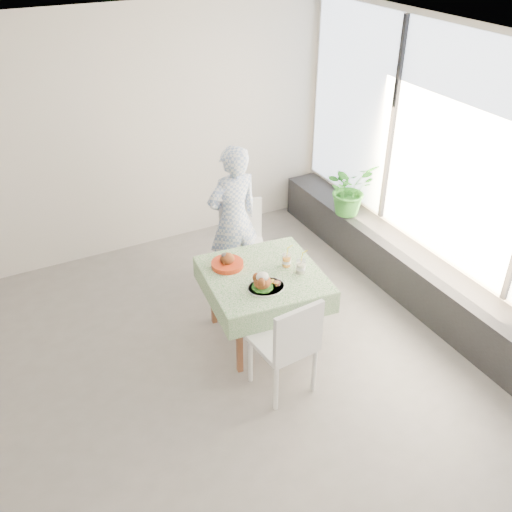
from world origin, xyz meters
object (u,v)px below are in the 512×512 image
chair_far (243,262)px  potted_plant (350,189)px  juice_cup_orange (286,261)px  cafe_table (263,298)px  main_dish (264,284)px  diner (233,219)px  chair_near (283,361)px

chair_far → potted_plant: (1.45, 0.13, 0.51)m
chair_far → juice_cup_orange: juice_cup_orange is taller
chair_far → potted_plant: potted_plant is taller
juice_cup_orange → cafe_table: bearing=-178.1°
cafe_table → potted_plant: 1.97m
cafe_table → potted_plant: bearing=30.8°
cafe_table → main_dish: bearing=-116.3°
potted_plant → chair_far: bearing=-175.0°
diner → juice_cup_orange: 0.95m
chair_near → main_dish: 0.69m
cafe_table → chair_far: bearing=76.0°
potted_plant → diner: bearing=-178.3°
juice_cup_orange → diner: bearing=96.0°
chair_near → juice_cup_orange: bearing=59.0°
juice_cup_orange → potted_plant: bearing=34.8°
chair_near → potted_plant: (1.84, 1.69, 0.51)m
juice_cup_orange → potted_plant: (1.42, 0.99, 0.01)m
chair_near → juice_cup_orange: juice_cup_orange is taller
chair_far → potted_plant: bearing=5.0°
chair_far → main_dish: (-0.33, -1.09, 0.50)m
cafe_table → juice_cup_orange: 0.42m
main_dish → juice_cup_orange: bearing=32.6°
main_dish → potted_plant: bearing=34.4°
potted_plant → chair_near: bearing=-137.5°
chair_near → potted_plant: 2.55m
chair_near → juice_cup_orange: (0.42, 0.70, 0.50)m
main_dish → juice_cup_orange: 0.43m
potted_plant → juice_cup_orange: bearing=-145.2°
cafe_table → juice_cup_orange: (0.25, 0.01, 0.34)m
diner → main_dish: bearing=72.6°
cafe_table → diner: bearing=81.0°
chair_near → main_dish: chair_near is taller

